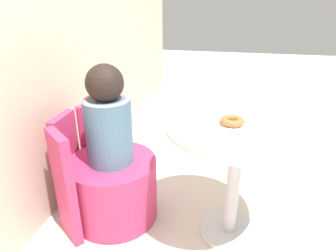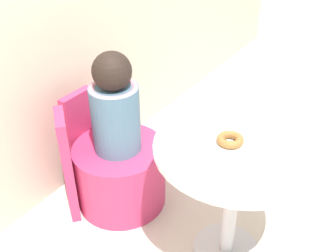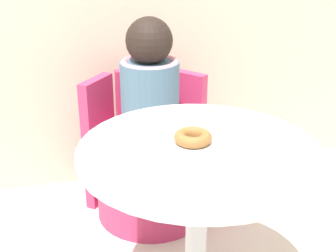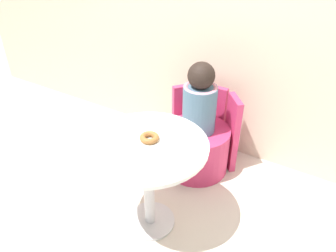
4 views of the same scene
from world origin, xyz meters
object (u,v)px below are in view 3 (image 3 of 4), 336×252
object	(u,v)px
round_table	(197,187)
donut	(193,137)
tub_chair	(151,177)
child_figure	(150,86)

from	to	relation	value
round_table	donut	world-z (taller)	donut
tub_chair	child_figure	xyz separation A→B (m)	(0.00, 0.00, 0.45)
tub_chair	donut	distance (m)	0.83
round_table	child_figure	xyz separation A→B (m)	(0.00, 0.70, 0.11)
child_figure	donut	xyz separation A→B (m)	(-0.01, -0.66, 0.05)
donut	round_table	bearing A→B (deg)	-79.32
tub_chair	round_table	bearing A→B (deg)	-90.38
round_table	child_figure	world-z (taller)	child_figure
tub_chair	child_figure	world-z (taller)	child_figure
round_table	child_figure	size ratio (longest dim) A/B	1.32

